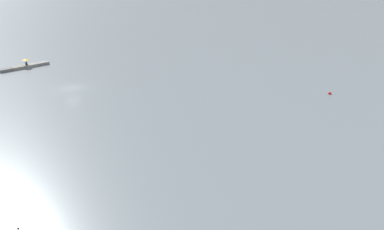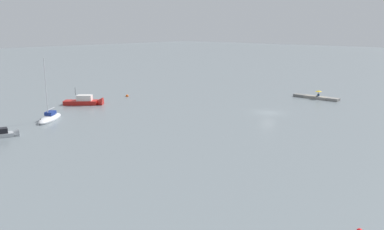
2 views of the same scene
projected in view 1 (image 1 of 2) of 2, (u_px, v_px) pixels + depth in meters
The scene contains 5 objects.
ground_plane at pixel (72, 88), 62.90m from camera, with size 500.00×500.00×0.00m, color slate.
seawall_pier at pixel (25, 67), 75.22m from camera, with size 9.86×1.60×0.55m.
person_seated_blue_left at pixel (26, 64), 75.32m from camera, with size 0.48×0.66×0.73m.
umbrella_open_yellow at pixel (26, 59), 75.03m from camera, with size 1.39×1.39×1.30m.
mooring_buoy_mid at pixel (330, 93), 59.95m from camera, with size 0.52×0.52×0.52m.
Camera 1 is at (28.60, 56.59, 19.29)m, focal length 34.70 mm.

